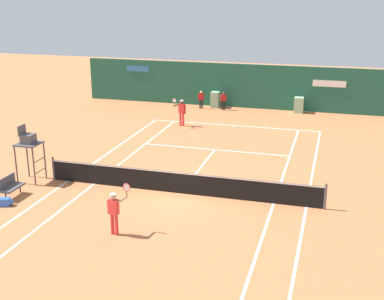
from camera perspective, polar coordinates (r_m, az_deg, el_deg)
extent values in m
plane|color=#C67042|center=(22.08, -1.36, -4.79)|extent=(80.00, 80.00, 0.00)
cube|color=white|center=(32.86, 4.71, 2.71)|extent=(10.60, 0.10, 0.01)
cube|color=white|center=(24.09, -13.51, -3.33)|extent=(0.10, 23.40, 0.01)
cube|color=white|center=(23.50, -10.74, -3.68)|extent=(0.10, 23.40, 0.01)
cube|color=white|center=(21.32, 9.02, -5.85)|extent=(0.10, 23.40, 0.01)
cube|color=white|center=(21.23, 12.51, -6.17)|extent=(0.10, 23.40, 0.01)
cube|color=white|center=(27.89, 2.54, 0.03)|extent=(8.00, 0.10, 0.01)
cube|color=white|center=(24.94, 0.82, -2.10)|extent=(0.10, 6.40, 0.01)
cube|color=white|center=(32.72, 4.66, 2.64)|extent=(0.10, 0.24, 0.01)
cylinder|color=#4C4C51|center=(24.25, -15.05, -1.97)|extent=(0.10, 0.10, 1.07)
cylinder|color=#4C4C51|center=(21.01, 14.52, -5.00)|extent=(0.10, 0.10, 1.07)
cube|color=black|center=(21.90, -1.37, -3.64)|extent=(12.00, 0.03, 0.95)
cube|color=white|center=(21.74, -1.38, -2.55)|extent=(12.00, 0.04, 0.06)
cube|color=#1E5642|center=(37.61, 6.39, 7.01)|extent=(25.00, 0.24, 3.15)
cube|color=#2D6BA8|center=(39.63, -6.03, 8.93)|extent=(1.78, 0.02, 0.44)
cube|color=white|center=(36.89, 14.92, 7.09)|extent=(2.23, 0.02, 0.44)
cube|color=#8CB793|center=(37.75, 2.58, 5.59)|extent=(0.59, 0.70, 1.15)
cube|color=#8CB793|center=(36.86, 11.72, 4.89)|extent=(0.64, 0.70, 1.08)
cylinder|color=#47474C|center=(24.39, -15.93, -1.12)|extent=(0.07, 0.07, 1.73)
cylinder|color=#47474C|center=(23.67, -17.06, -1.79)|extent=(0.07, 0.07, 1.73)
cylinder|color=#47474C|center=(24.86, -17.70, -0.93)|extent=(0.07, 0.07, 1.73)
cylinder|color=#47474C|center=(24.16, -18.86, -1.57)|extent=(0.07, 0.07, 1.73)
cylinder|color=#47474C|center=(24.14, -16.42, -2.22)|extent=(0.04, 0.81, 0.04)
cylinder|color=#47474C|center=(23.98, -16.52, -1.06)|extent=(0.04, 0.81, 0.04)
cube|color=#47474C|center=(24.01, -17.58, 0.67)|extent=(1.00, 1.00, 0.06)
cube|color=#4C4C51|center=(23.94, -17.63, 1.20)|extent=(0.52, 0.56, 0.40)
cube|color=#4C4C51|center=(24.01, -18.29, 2.11)|extent=(0.06, 0.56, 0.45)
cylinder|color=#38383D|center=(23.25, -18.46, -4.05)|extent=(0.06, 0.06, 0.38)
cylinder|color=#38383D|center=(22.50, -19.87, -4.93)|extent=(0.06, 0.06, 0.38)
cube|color=#4C4C51|center=(22.79, -19.21, -3.95)|extent=(0.48, 1.16, 0.08)
cube|color=#4C4C51|center=(22.85, -19.83, -3.28)|extent=(0.06, 1.16, 0.42)
cube|color=blue|center=(22.18, -20.40, -5.40)|extent=(0.81, 0.52, 0.32)
sphere|color=blue|center=(22.06, -19.47, -5.42)|extent=(0.29, 0.29, 0.28)
cylinder|color=red|center=(32.57, -0.98, 3.38)|extent=(0.14, 0.14, 0.84)
cylinder|color=red|center=(32.65, -1.28, 3.42)|extent=(0.14, 0.14, 0.84)
cube|color=red|center=(32.44, -1.14, 4.62)|extent=(0.41, 0.27, 0.59)
sphere|color=brown|center=(32.36, -1.15, 5.32)|extent=(0.23, 0.23, 0.23)
cylinder|color=white|center=(32.34, -1.15, 5.47)|extent=(0.22, 0.22, 0.06)
cylinder|color=red|center=(32.35, -0.77, 4.51)|extent=(0.09, 0.09, 0.56)
cylinder|color=brown|center=(32.25, -1.74, 4.97)|extent=(0.18, 0.57, 0.09)
cylinder|color=black|center=(31.98, -1.97, 5.06)|extent=(0.03, 0.03, 0.22)
torus|color=black|center=(31.93, -1.97, 5.50)|extent=(0.30, 0.07, 0.30)
cylinder|color=silver|center=(31.93, -1.97, 5.50)|extent=(0.26, 0.05, 0.26)
cylinder|color=red|center=(18.67, -8.79, -8.04)|extent=(0.13, 0.13, 0.78)
cylinder|color=red|center=(18.57, -8.34, -8.16)|extent=(0.13, 0.13, 0.78)
cube|color=red|center=(18.34, -8.66, -6.22)|extent=(0.38, 0.26, 0.55)
sphere|color=tan|center=(18.19, -8.71, -5.12)|extent=(0.22, 0.22, 0.22)
cylinder|color=white|center=(18.16, -8.73, -4.88)|extent=(0.21, 0.21, 0.06)
cylinder|color=red|center=(18.48, -9.21, -6.20)|extent=(0.08, 0.08, 0.53)
cylinder|color=tan|center=(18.34, -7.66, -5.41)|extent=(0.18, 0.54, 0.08)
cylinder|color=black|center=(18.50, -7.21, -4.82)|extent=(0.03, 0.03, 0.22)
torus|color=#DB3838|center=(18.40, -7.24, -4.10)|extent=(0.30, 0.08, 0.30)
cylinder|color=silver|center=(18.40, -7.24, -4.10)|extent=(0.26, 0.05, 0.26)
cylinder|color=black|center=(37.36, 1.12, 5.09)|extent=(0.11, 0.11, 0.66)
cylinder|color=black|center=(37.39, 0.90, 5.10)|extent=(0.11, 0.11, 0.66)
cube|color=#AD1E1E|center=(37.26, 1.02, 5.94)|extent=(0.31, 0.19, 0.46)
sphere|color=beige|center=(37.19, 1.02, 6.43)|extent=(0.18, 0.18, 0.18)
cylinder|color=#AD1E1E|center=(37.23, 1.30, 5.88)|extent=(0.07, 0.07, 0.45)
cylinder|color=#AD1E1E|center=(37.30, 0.74, 5.90)|extent=(0.07, 0.07, 0.45)
cylinder|color=black|center=(36.99, 3.58, 4.94)|extent=(0.11, 0.11, 0.66)
cylinder|color=black|center=(37.00, 3.35, 4.95)|extent=(0.11, 0.11, 0.66)
cube|color=#AD1E1E|center=(36.88, 3.48, 5.80)|extent=(0.32, 0.21, 0.46)
sphere|color=brown|center=(36.81, 3.49, 6.29)|extent=(0.18, 0.18, 0.18)
cylinder|color=#AD1E1E|center=(36.87, 3.77, 5.74)|extent=(0.07, 0.07, 0.45)
cylinder|color=#AD1E1E|center=(36.90, 3.19, 5.76)|extent=(0.07, 0.07, 0.45)
sphere|color=#CCE033|center=(26.46, 10.38, -1.15)|extent=(0.07, 0.07, 0.07)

